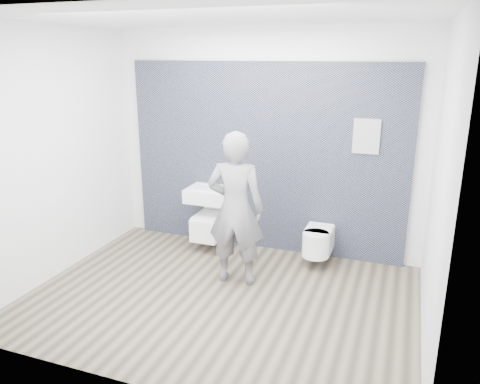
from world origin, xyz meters
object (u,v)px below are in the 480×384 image
(toilet_rounded, at_px, (318,241))
(toilet_square, at_px, (210,224))
(visitor, at_px, (236,209))
(washbasin, at_px, (210,194))

(toilet_rounded, bearing_deg, toilet_square, 178.78)
(visitor, bearing_deg, toilet_square, -56.82)
(visitor, bearing_deg, washbasin, -57.84)
(washbasin, bearing_deg, visitor, -50.65)
(toilet_square, bearing_deg, toilet_rounded, -1.22)
(toilet_rounded, relative_size, visitor, 0.32)
(toilet_square, relative_size, toilet_rounded, 1.23)
(washbasin, relative_size, toilet_rounded, 1.06)
(toilet_rounded, bearing_deg, washbasin, 177.64)
(toilet_square, xyz_separation_m, toilet_rounded, (1.44, -0.03, -0.02))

